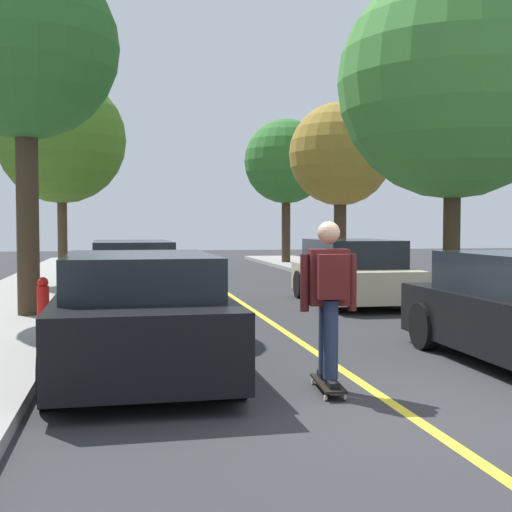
{
  "coord_description": "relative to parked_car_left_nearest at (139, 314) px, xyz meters",
  "views": [
    {
      "loc": [
        -2.48,
        -5.9,
        1.7
      ],
      "look_at": [
        -0.14,
        6.38,
        1.13
      ],
      "focal_mm": 48.05,
      "sensor_mm": 36.0,
      "label": 1
    }
  ],
  "objects": [
    {
      "name": "street_tree_right_near",
      "position": [
        6.49,
        12.76,
        3.21
      ],
      "size": [
        3.22,
        3.22,
        5.39
      ],
      "color": "#3D2D1E",
      "rests_on": "sidewalk_right"
    },
    {
      "name": "street_tree_left_near",
      "position": [
        -1.81,
        11.12,
        3.29
      ],
      "size": [
        3.41,
        3.41,
        5.55
      ],
      "color": "#4C3823",
      "rests_on": "sidewalk_left"
    },
    {
      "name": "ground",
      "position": [
        2.34,
        -1.99,
        -0.68
      ],
      "size": [
        80.0,
        80.0,
        0.0
      ],
      "primitive_type": "plane",
      "color": "#2D2D30"
    },
    {
      "name": "street_tree_left_nearest",
      "position": [
        -1.81,
        4.51,
        4.05
      ],
      "size": [
        3.2,
        3.2,
        6.24
      ],
      "color": "#3D2D1E",
      "rests_on": "sidewalk_left"
    },
    {
      "name": "street_tree_right_nearest",
      "position": [
        6.49,
        5.26,
        3.92
      ],
      "size": [
        4.75,
        4.75,
        6.85
      ],
      "color": "#3D2D1E",
      "rests_on": "sidewalk_right"
    },
    {
      "name": "skateboard",
      "position": [
        1.87,
        -1.25,
        -0.59
      ],
      "size": [
        0.29,
        0.86,
        0.1
      ],
      "color": "black",
      "rests_on": "ground"
    },
    {
      "name": "parked_car_left_nearest",
      "position": [
        0.0,
        0.0,
        0.0
      ],
      "size": [
        2.01,
        4.16,
        1.37
      ],
      "color": "black",
      "rests_on": "ground"
    },
    {
      "name": "fire_hydrant",
      "position": [
        -1.5,
        3.87,
        -0.2
      ],
      "size": [
        0.2,
        0.2,
        0.7
      ],
      "color": "#B2140F",
      "rests_on": "sidewalk_left"
    },
    {
      "name": "street_tree_right_far",
      "position": [
        6.49,
        20.14,
        3.66
      ],
      "size": [
        3.52,
        3.52,
        5.98
      ],
      "color": "#3D2D1E",
      "rests_on": "sidewalk_right"
    },
    {
      "name": "parked_car_left_near",
      "position": [
        -0.0,
        7.12,
        -0.01
      ],
      "size": [
        2.05,
        4.39,
        1.35
      ],
      "color": "white",
      "rests_on": "ground"
    },
    {
      "name": "parked_car_right_near",
      "position": [
        4.68,
        6.22,
        -0.0
      ],
      "size": [
        1.97,
        4.07,
        1.38
      ],
      "color": "#BCAD89",
      "rests_on": "ground"
    },
    {
      "name": "skateboarder",
      "position": [
        1.87,
        -1.28,
        0.35
      ],
      "size": [
        0.59,
        0.71,
        1.64
      ],
      "color": "black",
      "rests_on": "skateboard"
    },
    {
      "name": "center_line",
      "position": [
        2.34,
        2.01,
        -0.68
      ],
      "size": [
        0.12,
        39.2,
        0.01
      ],
      "primitive_type": "cube",
      "color": "gold",
      "rests_on": "ground"
    }
  ]
}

